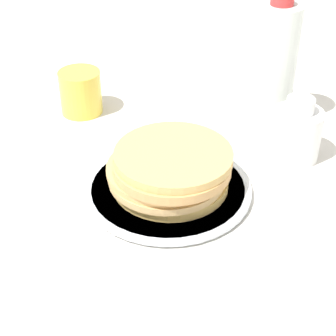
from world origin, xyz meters
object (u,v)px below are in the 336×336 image
cream_jug (296,132)px  water_bottle_near (275,65)px  pancake_stack (170,169)px  plate (168,189)px  juice_glass (81,92)px

cream_jug → water_bottle_near: 0.14m
cream_jug → pancake_stack: bearing=-162.5°
plate → pancake_stack: 0.04m
juice_glass → water_bottle_near: (0.35, -0.09, 0.07)m
pancake_stack → water_bottle_near: 0.30m
pancake_stack → juice_glass: 0.31m
juice_glass → cream_jug: 0.42m
water_bottle_near → cream_jug: bearing=-87.2°
plate → cream_jug: cream_jug is taller
cream_jug → juice_glass: bearing=149.3°
plate → cream_jug: bearing=17.0°
pancake_stack → cream_jug: 0.24m
juice_glass → water_bottle_near: size_ratio=0.35×
juice_glass → cream_jug: (0.36, -0.21, 0.01)m
cream_jug → water_bottle_near: bearing=92.8°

